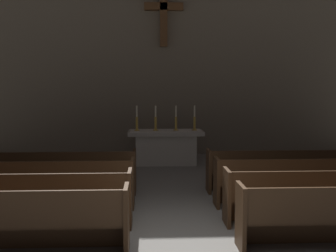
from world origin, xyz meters
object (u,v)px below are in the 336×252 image
pew_left_row_2 (7,200)px  candlestick_outer_left (137,122)px  altar (166,146)px  candlestick_inner_left (156,122)px  pew_right_row_4 (299,170)px  candlestick_outer_right (194,122)px  pew_right_row_3 (318,181)px  pew_left_row_3 (26,184)px  candlestick_inner_right (176,122)px  pew_left_row_4 (41,173)px

pew_left_row_2 → candlestick_outer_left: size_ratio=5.55×
altar → candlestick_inner_left: (-0.30, -0.00, 0.71)m
pew_right_row_4 → candlestick_inner_left: 4.54m
altar → candlestick_outer_right: candlestick_outer_right is taller
pew_right_row_4 → candlestick_inner_left: candlestick_inner_left is taller
candlestick_outer_left → candlestick_inner_left: bearing=0.0°
pew_left_row_2 → pew_right_row_4: bearing=20.3°
pew_left_row_2 → pew_right_row_3: 5.72m
pew_left_row_2 → candlestick_outer_right: candlestick_outer_right is taller
pew_left_row_3 → pew_right_row_4: bearing=10.5°
candlestick_outer_right → pew_left_row_3: bearing=-130.7°
pew_left_row_2 → candlestick_outer_left: (1.96, 5.30, 0.77)m
pew_right_row_4 → candlestick_inner_right: bearing=128.0°
pew_right_row_3 → altar: size_ratio=1.85×
pew_right_row_3 → candlestick_outer_right: (-1.96, 4.25, 0.77)m
candlestick_outer_right → candlestick_inner_right: bearing=180.0°
candlestick_inner_left → candlestick_outer_right: same height
pew_left_row_4 → pew_right_row_4: (5.63, 0.00, 0.00)m
pew_left_row_2 → pew_right_row_3: size_ratio=1.00×
pew_left_row_3 → candlestick_outer_right: (3.66, 4.25, 0.77)m
pew_left_row_3 → candlestick_inner_right: candlestick_inner_right is taller
altar → candlestick_outer_left: bearing=-180.0°
candlestick_outer_left → candlestick_inner_right: bearing=0.0°
candlestick_inner_left → pew_right_row_3: bearing=-53.8°
pew_right_row_3 → candlestick_inner_left: 5.33m
candlestick_outer_left → candlestick_inner_right: 1.15m
pew_left_row_3 → pew_right_row_4: size_ratio=1.00×
pew_right_row_4 → candlestick_inner_left: (-3.11, 3.21, 0.77)m
candlestick_inner_left → pew_left_row_4: bearing=-128.0°
candlestick_inner_left → pew_left_row_3: bearing=-120.6°
candlestick_outer_left → candlestick_inner_left: 0.55m
pew_left_row_4 → altar: size_ratio=1.85×
pew_right_row_4 → pew_left_row_4: bearing=180.0°
pew_right_row_3 → pew_left_row_3: bearing=180.0°
pew_left_row_4 → pew_right_row_3: same height
candlestick_outer_right → pew_right_row_4: bearing=-58.6°
pew_right_row_3 → candlestick_inner_right: size_ratio=5.55×
pew_left_row_3 → candlestick_inner_right: (3.11, 4.25, 0.77)m
pew_right_row_3 → altar: altar is taller
pew_left_row_3 → pew_left_row_4: (0.00, 1.04, 0.00)m
pew_right_row_3 → candlestick_outer_right: candlestick_outer_right is taller
pew_left_row_4 → pew_right_row_4: size_ratio=1.00×
pew_right_row_4 → candlestick_outer_left: bearing=138.8°
pew_right_row_4 → altar: altar is taller
pew_right_row_4 → candlestick_inner_right: 4.15m
pew_left_row_2 → pew_left_row_3: 1.04m
pew_left_row_4 → candlestick_inner_left: candlestick_inner_left is taller
pew_right_row_3 → altar: bearing=123.5°
pew_left_row_2 → candlestick_outer_right: size_ratio=5.55×
pew_left_row_2 → altar: bearing=62.0°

